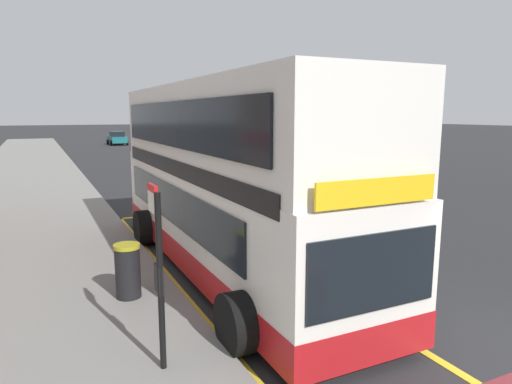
% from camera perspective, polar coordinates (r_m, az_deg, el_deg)
% --- Properties ---
extents(ground_plane, '(260.00, 260.00, 0.00)m').
position_cam_1_polar(ground_plane, '(36.88, -15.65, 3.62)').
color(ground_plane, '#28282B').
extents(pavement_near, '(6.00, 76.00, 0.14)m').
position_cam_1_polar(pavement_near, '(36.31, -26.59, 2.97)').
color(pavement_near, gray).
rests_on(pavement_near, ground).
extents(double_decker_bus, '(3.20, 10.64, 4.40)m').
position_cam_1_polar(double_decker_bus, '(10.82, -3.76, 0.91)').
color(double_decker_bus, white).
rests_on(double_decker_bus, ground).
extents(bus_bay_markings, '(2.92, 13.48, 0.01)m').
position_cam_1_polar(bus_bay_markings, '(11.19, -3.82, -9.66)').
color(bus_bay_markings, yellow).
rests_on(bus_bay_markings, ground).
extents(bus_stop_sign, '(0.09, 0.51, 2.62)m').
position_cam_1_polar(bus_stop_sign, '(6.54, -12.14, -8.60)').
color(bus_stop_sign, black).
rests_on(bus_stop_sign, pavement_near).
extents(parked_car_teal_far, '(2.09, 4.20, 1.62)m').
position_cam_1_polar(parked_car_teal_far, '(58.02, -17.01, 6.47)').
color(parked_car_teal_far, '#196066').
rests_on(parked_car_teal_far, ground).
extents(litter_bin, '(0.51, 0.51, 1.08)m').
position_cam_1_polar(litter_bin, '(9.42, -15.77, -9.46)').
color(litter_bin, black).
rests_on(litter_bin, pavement_near).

